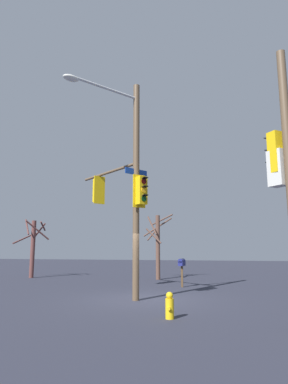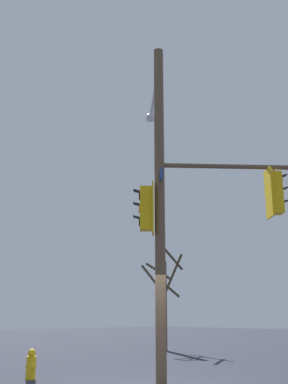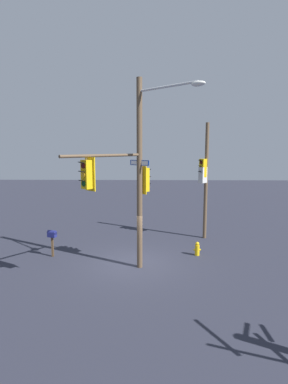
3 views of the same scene
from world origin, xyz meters
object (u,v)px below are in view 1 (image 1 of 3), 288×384
at_px(mailbox, 182,265).
at_px(bare_tree_corner, 33,245).
at_px(fire_hydrant, 170,306).
at_px(bare_tree_across_street, 158,243).

height_order(mailbox, bare_tree_corner, bare_tree_corner).
relative_size(fire_hydrant, bare_tree_corner, 0.19).
bearing_deg(mailbox, bare_tree_corner, 179.73).
height_order(mailbox, bare_tree_across_street, bare_tree_across_street).
distance_m(fire_hydrant, bare_tree_corner, 15.16).
bearing_deg(bare_tree_corner, bare_tree_across_street, -86.00).
bearing_deg(fire_hydrant, mailbox, 2.57).
relative_size(fire_hydrant, mailbox, 0.52).
bearing_deg(mailbox, fire_hydrant, -70.36).
xyz_separation_m(mailbox, bare_tree_across_street, (3.77, 1.86, 1.13)).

